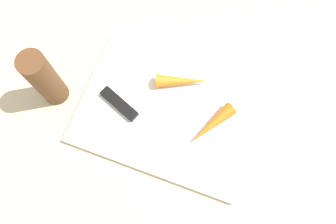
{
  "coord_description": "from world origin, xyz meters",
  "views": [
    {
      "loc": [
        -0.07,
        0.2,
        0.69
      ],
      "look_at": [
        0.0,
        0.0,
        0.01
      ],
      "focal_mm": 36.92,
      "sensor_mm": 36.0,
      "label": 1
    }
  ],
  "objects": [
    {
      "name": "ground_plane",
      "position": [
        0.0,
        0.0,
        0.0
      ],
      "size": [
        1.4,
        1.4,
        0.0
      ],
      "primitive_type": "plane",
      "color": "#C6B793"
    },
    {
      "name": "cutting_board",
      "position": [
        0.0,
        0.0,
        0.01
      ],
      "size": [
        0.36,
        0.26,
        0.01
      ],
      "primitive_type": "cube",
      "color": "white",
      "rests_on": "ground_plane"
    },
    {
      "name": "knife",
      "position": [
        0.09,
        0.02,
        0.02
      ],
      "size": [
        0.19,
        0.09,
        0.01
      ],
      "rotation": [
        0.0,
        0.0,
        2.76
      ],
      "color": "#B7B7BC",
      "rests_on": "cutting_board"
    },
    {
      "name": "carrot_long",
      "position": [
        -0.01,
        -0.07,
        0.03
      ],
      "size": [
        0.11,
        0.06,
        0.03
      ],
      "primitive_type": "cone",
      "rotation": [
        0.0,
        1.57,
        3.49
      ],
      "color": "orange",
      "rests_on": "cutting_board"
    },
    {
      "name": "carrot_short",
      "position": [
        -0.09,
        -0.0,
        0.03
      ],
      "size": [
        0.08,
        0.11,
        0.03
      ],
      "primitive_type": "cone",
      "rotation": [
        0.0,
        1.57,
        1.06
      ],
      "color": "orange",
      "rests_on": "cutting_board"
    },
    {
      "name": "pepper_grinder",
      "position": [
        0.24,
        0.04,
        0.08
      ],
      "size": [
        0.05,
        0.05,
        0.16
      ],
      "primitive_type": "cylinder",
      "color": "brown",
      "rests_on": "ground_plane"
    }
  ]
}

